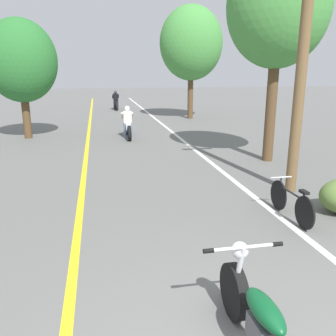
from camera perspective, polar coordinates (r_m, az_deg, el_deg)
name	(u,v)px	position (r m, az deg, el deg)	size (l,w,h in m)	color
lane_stripe_center	(88,141)	(14.84, -12.75, 4.28)	(0.14, 48.00, 0.01)	yellow
lane_stripe_edge	(179,138)	(15.20, 1.81, 4.91)	(0.14, 48.00, 0.01)	white
utility_pole	(303,51)	(8.48, 20.87, 17.19)	(1.10, 0.24, 6.13)	brown
roadside_tree_right_near	(278,8)	(11.53, 17.30, 23.34)	(2.99, 2.69, 6.23)	#513A23
roadside_tree_right_far	(191,44)	(21.48, 3.74, 19.30)	(3.61, 3.25, 6.36)	#513A23
roadside_tree_left	(21,61)	(16.00, -22.55, 15.54)	(2.86, 2.58, 4.79)	#513A23
motorcycle_foreground	(262,325)	(3.77, 14.77, -23.16)	(0.87, 2.09, 0.99)	black
motorcycle_rider_lead	(128,126)	(15.23, -6.49, 6.76)	(0.50, 2.15, 1.34)	black
motorcycle_rider_far	(116,103)	(26.82, -8.36, 10.35)	(0.50, 2.14, 1.38)	black
bicycle_parked	(291,202)	(7.16, 19.13, -5.19)	(0.44, 1.56, 0.71)	black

